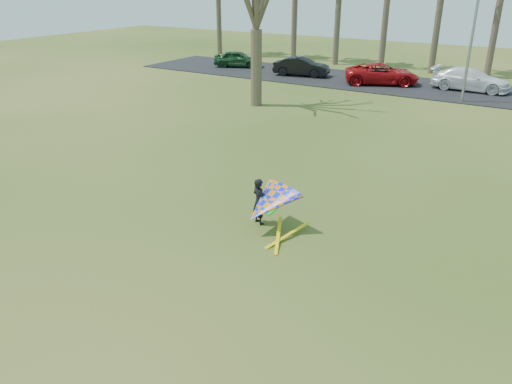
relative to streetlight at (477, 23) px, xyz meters
The scene contains 8 objects.
ground 22.55m from the streetlight, 95.61° to the right, with size 100.00×100.00×0.00m, color #1E490F.
parking_strip 5.77m from the streetlight, 125.75° to the left, with size 46.00×7.00×0.06m, color black.
streetlight is the anchor object (origin of this frame).
car_0 18.91m from the streetlight, 169.91° to the left, with size 1.53×3.81×1.30m, color #193F1F.
car_1 12.83m from the streetlight, 168.59° to the left, with size 1.42×4.09×1.35m, color black.
car_2 7.46m from the streetlight, 156.94° to the left, with size 2.28×4.95×1.38m, color #AA0D11.
car_3 5.14m from the streetlight, 96.24° to the left, with size 1.97×4.84×1.41m, color white.
kite_flyer 20.43m from the streetlight, 95.01° to the right, with size 2.13×2.39×2.02m.
Camera 1 is at (6.98, -9.32, 6.85)m, focal length 35.00 mm.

